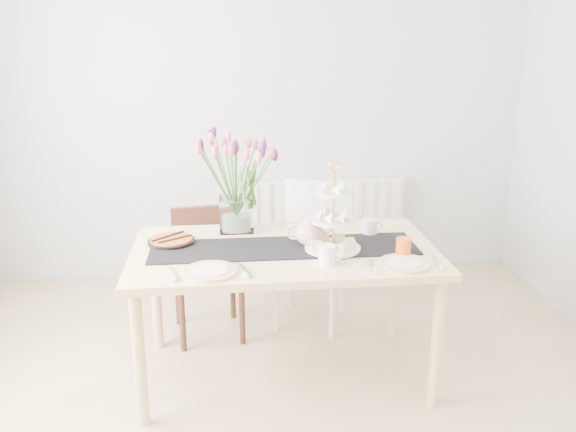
{
  "coord_description": "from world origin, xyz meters",
  "views": [
    {
      "loc": [
        -0.27,
        -2.29,
        1.86
      ],
      "look_at": [
        0.04,
        0.67,
        0.94
      ],
      "focal_mm": 38.0,
      "sensor_mm": 36.0,
      "label": 1
    }
  ],
  "objects": [
    {
      "name": "plate_right",
      "position": [
        0.59,
        0.42,
        0.76
      ],
      "size": [
        0.29,
        0.29,
        0.01
      ],
      "primitive_type": "cylinder",
      "rotation": [
        0.0,
        0.0,
        -0.15
      ],
      "color": "white",
      "rests_on": "dining_table"
    },
    {
      "name": "chair_white",
      "position": [
        0.29,
        1.42,
        0.53
      ],
      "size": [
        0.58,
        0.58,
        0.91
      ],
      "rotation": [
        0.0,
        0.0,
        -0.37
      ],
      "color": "white",
      "rests_on": "ground"
    },
    {
      "name": "chair_brown",
      "position": [
        -0.41,
        1.31,
        0.46
      ],
      "size": [
        0.44,
        0.44,
        0.79
      ],
      "rotation": [
        0.0,
        0.0,
        0.14
      ],
      "color": "#341A13",
      "rests_on": "ground"
    },
    {
      "name": "room_shell",
      "position": [
        0.0,
        0.0,
        1.3
      ],
      "size": [
        4.5,
        4.5,
        4.5
      ],
      "color": "tan",
      "rests_on": "ground"
    },
    {
      "name": "cake_stand",
      "position": [
        0.27,
        0.66,
        0.87
      ],
      "size": [
        0.29,
        0.29,
        0.43
      ],
      "rotation": [
        0.0,
        0.0,
        -0.41
      ],
      "color": "gold",
      "rests_on": "dining_table"
    },
    {
      "name": "cream_jug",
      "position": [
        0.53,
        0.9,
        0.79
      ],
      "size": [
        0.09,
        0.09,
        0.09
      ],
      "primitive_type": "cylinder",
      "rotation": [
        0.0,
        0.0,
        0.02
      ],
      "color": "silver",
      "rests_on": "dining_table"
    },
    {
      "name": "plate_left",
      "position": [
        -0.36,
        0.42,
        0.76
      ],
      "size": [
        0.33,
        0.33,
        0.01
      ],
      "primitive_type": "cylinder",
      "rotation": [
        0.0,
        0.0,
        0.31
      ],
      "color": "white",
      "rests_on": "dining_table"
    },
    {
      "name": "mug_white",
      "position": [
        0.21,
        0.47,
        0.8
      ],
      "size": [
        0.11,
        0.11,
        0.1
      ],
      "primitive_type": "cylinder",
      "rotation": [
        0.0,
        0.0,
        -0.34
      ],
      "color": "white",
      "rests_on": "dining_table"
    },
    {
      "name": "teapot",
      "position": [
        0.16,
        0.73,
        0.83
      ],
      "size": [
        0.29,
        0.26,
        0.16
      ],
      "primitive_type": null,
      "rotation": [
        0.0,
        0.0,
        -0.31
      ],
      "color": "silver",
      "rests_on": "dining_table"
    },
    {
      "name": "radiator",
      "position": [
        0.5,
        2.19,
        0.45
      ],
      "size": [
        1.2,
        0.08,
        0.6
      ],
      "primitive_type": "cube",
      "color": "white",
      "rests_on": "room_shell"
    },
    {
      "name": "mug_orange",
      "position": [
        0.62,
        0.55,
        0.8
      ],
      "size": [
        0.11,
        0.11,
        0.09
      ],
      "primitive_type": "cylinder",
      "rotation": [
        0.0,
        0.0,
        1.01
      ],
      "color": "#F8541B",
      "rests_on": "dining_table"
    },
    {
      "name": "table_runner",
      "position": [
        0.03,
        0.72,
        0.75
      ],
      "size": [
        1.4,
        0.35,
        0.01
      ],
      "primitive_type": "cube",
      "color": "black",
      "rests_on": "dining_table"
    },
    {
      "name": "tulip_vase",
      "position": [
        -0.22,
        1.06,
        1.13
      ],
      "size": [
        0.69,
        0.69,
        0.59
      ],
      "rotation": [
        0.0,
        0.0,
        0.35
      ],
      "color": "silver",
      "rests_on": "dining_table"
    },
    {
      "name": "dining_table",
      "position": [
        0.03,
        0.72,
        0.67
      ],
      "size": [
        1.6,
        0.9,
        0.75
      ],
      "color": "#D8B474",
      "rests_on": "ground"
    },
    {
      "name": "tart_tin",
      "position": [
        -0.57,
        0.86,
        0.76
      ],
      "size": [
        0.25,
        0.25,
        0.03
      ],
      "rotation": [
        0.0,
        0.0,
        0.33
      ],
      "color": "black",
      "rests_on": "dining_table"
    }
  ]
}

